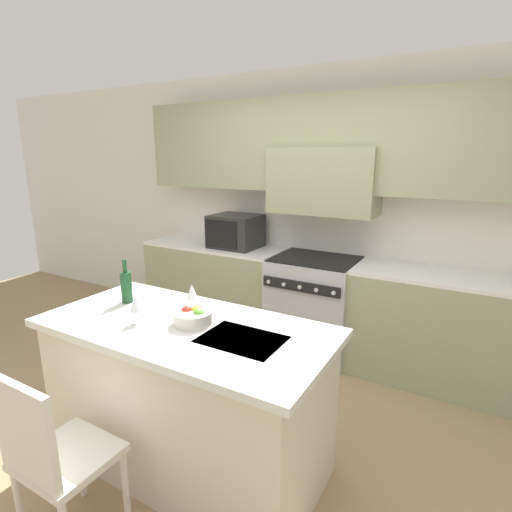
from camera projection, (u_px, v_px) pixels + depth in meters
ground_plane at (222, 448)px, 2.64m from camera, size 10.00×10.00×0.00m
back_cabinetry at (329, 185)px, 3.80m from camera, size 10.00×0.46×2.70m
back_counter at (315, 305)px, 3.87m from camera, size 3.85×0.62×0.95m
range_stove at (314, 305)px, 3.85m from camera, size 0.79×0.70×0.95m
microwave at (236, 231)px, 4.14m from camera, size 0.48×0.44×0.34m
kitchen_island at (188, 395)px, 2.42m from camera, size 1.74×0.84×0.94m
island_chair at (52, 454)px, 1.86m from camera, size 0.42×0.40×0.95m
wine_bottle at (126, 286)px, 2.62m from camera, size 0.07×0.07×0.29m
wine_glass_near at (136, 304)px, 2.29m from camera, size 0.07×0.07×0.17m
wine_glass_far at (192, 293)px, 2.48m from camera, size 0.07×0.07×0.17m
fruit_bowl at (193, 317)px, 2.30m from camera, size 0.22×0.22×0.10m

